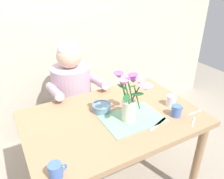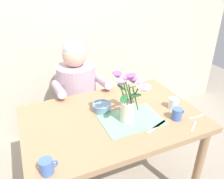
% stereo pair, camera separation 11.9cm
% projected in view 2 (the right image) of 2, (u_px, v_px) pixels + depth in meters
% --- Properties ---
extents(wood_panel_backdrop, '(4.00, 0.10, 2.50)m').
position_uv_depth(wood_panel_backdrop, '(69.00, 16.00, 2.14)').
color(wood_panel_backdrop, beige).
rests_on(wood_panel_backdrop, ground_plane).
extents(dining_table, '(1.20, 0.80, 0.74)m').
position_uv_depth(dining_table, '(112.00, 128.00, 1.57)').
color(dining_table, '#9E7A56').
rests_on(dining_table, ground_plane).
extents(seated_person, '(0.45, 0.47, 1.14)m').
position_uv_depth(seated_person, '(78.00, 99.00, 2.08)').
color(seated_person, '#4C4C56').
rests_on(seated_person, ground_plane).
extents(striped_placemat, '(0.40, 0.28, 0.00)m').
position_uv_depth(striped_placemat, '(131.00, 120.00, 1.49)').
color(striped_placemat, '#7AB289').
rests_on(striped_placemat, dining_table).
extents(flower_vase, '(0.26, 0.25, 0.36)m').
position_uv_depth(flower_vase, '(129.00, 97.00, 1.39)').
color(flower_vase, silver).
rests_on(flower_vase, dining_table).
extents(ceramic_bowl, '(0.14, 0.14, 0.06)m').
position_uv_depth(ceramic_bowl, '(102.00, 107.00, 1.58)').
color(ceramic_bowl, '#6689A8').
rests_on(ceramic_bowl, dining_table).
extents(dinner_knife, '(0.19, 0.08, 0.00)m').
position_uv_depth(dinner_knife, '(157.00, 127.00, 1.42)').
color(dinner_knife, silver).
rests_on(dinner_knife, dining_table).
extents(coffee_cup, '(0.09, 0.07, 0.08)m').
position_uv_depth(coffee_cup, '(173.00, 103.00, 1.60)').
color(coffee_cup, silver).
rests_on(coffee_cup, dining_table).
extents(tea_cup, '(0.09, 0.07, 0.08)m').
position_uv_depth(tea_cup, '(177.00, 114.00, 1.48)').
color(tea_cup, '#476BB7').
rests_on(tea_cup, dining_table).
extents(ceramic_mug, '(0.09, 0.07, 0.08)m').
position_uv_depth(ceramic_mug, '(47.00, 166.00, 1.08)').
color(ceramic_mug, '#476BB7').
rests_on(ceramic_mug, dining_table).
extents(spoon_0, '(0.12, 0.02, 0.01)m').
position_uv_depth(spoon_0, '(199.00, 116.00, 1.53)').
color(spoon_0, silver).
rests_on(spoon_0, dining_table).
extents(spoon_1, '(0.10, 0.08, 0.01)m').
position_uv_depth(spoon_1, '(194.00, 125.00, 1.44)').
color(spoon_1, silver).
rests_on(spoon_1, dining_table).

